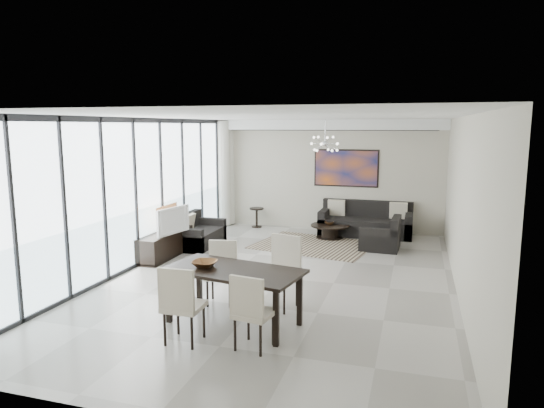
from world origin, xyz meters
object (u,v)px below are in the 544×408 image
at_px(sofa_main, 366,224).
at_px(television, 170,220).
at_px(coffee_table, 330,230).
at_px(dining_table, 233,275).
at_px(tv_console, 165,244).

bearing_deg(sofa_main, television, -137.29).
distance_m(coffee_table, sofa_main, 1.02).
relative_size(sofa_main, dining_table, 1.13).
height_order(coffee_table, dining_table, dining_table).
relative_size(sofa_main, tv_console, 1.37).
bearing_deg(tv_console, dining_table, -47.16).
distance_m(tv_console, television, 0.57).
distance_m(tv_console, dining_table, 3.96).
bearing_deg(television, tv_console, 79.79).
height_order(sofa_main, television, television).
relative_size(tv_console, dining_table, 0.83).
bearing_deg(sofa_main, tv_console, -139.04).
distance_m(coffee_table, tv_console, 4.08).
height_order(tv_console, television, television).
relative_size(coffee_table, sofa_main, 0.41).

